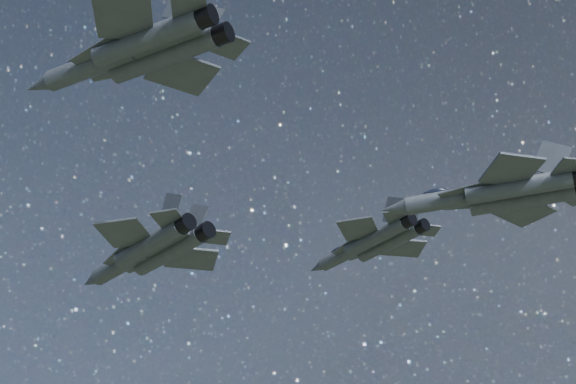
% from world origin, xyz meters
% --- Properties ---
extents(jet_lead, '(17.84, 11.89, 4.53)m').
position_xyz_m(jet_lead, '(-16.11, -1.11, 147.86)').
color(jet_lead, '#333840').
extents(jet_left, '(15.36, 10.15, 3.93)m').
position_xyz_m(jet_left, '(-1.82, 14.73, 152.65)').
color(jet_left, '#333840').
extents(jet_right, '(17.10, 12.16, 4.35)m').
position_xyz_m(jet_right, '(-4.19, -20.48, 151.29)').
color(jet_right, '#333840').
extents(jet_slot, '(16.96, 11.80, 4.26)m').
position_xyz_m(jet_slot, '(13.40, 3.69, 148.16)').
color(jet_slot, '#333840').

